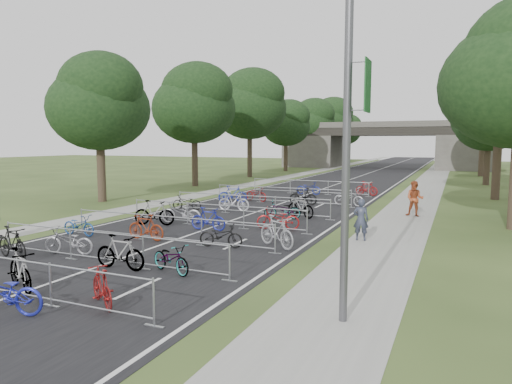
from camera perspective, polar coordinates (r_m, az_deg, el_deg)
ground at (r=13.74m, az=-28.55°, el=-11.55°), size 200.00×200.00×0.00m
road at (r=58.95m, az=13.59°, el=2.18°), size 11.00×140.00×0.01m
sidewalk_right at (r=58.06m, az=21.38°, el=1.86°), size 3.00×140.00×0.01m
sidewalk_left at (r=60.74m, az=6.61°, el=2.43°), size 2.00×140.00×0.01m
lane_markings at (r=58.95m, az=13.59°, el=2.17°), size 0.12×140.00×0.00m
overpass_bridge at (r=73.62m, az=15.78°, el=5.65°), size 31.00×8.00×7.05m
lamppost at (r=10.11m, az=11.46°, el=7.59°), size 0.61×0.65×8.21m
tree_left_0 at (r=32.44m, az=-19.00°, el=10.28°), size 6.72×6.72×10.25m
tree_left_1 at (r=42.10m, az=-7.68°, el=10.67°), size 7.56×7.56×11.53m
tree_right_1 at (r=36.09m, az=28.51°, el=11.68°), size 8.18×8.18×12.47m
tree_left_2 at (r=52.74m, az=-0.73°, el=10.71°), size 8.40×8.40×12.81m
tree_right_2 at (r=47.90m, az=27.26°, el=7.87°), size 6.16×6.16×9.39m
tree_left_3 at (r=63.73m, az=3.82°, el=8.47°), size 6.72×6.72×10.25m
tree_right_3 at (r=59.91m, az=26.66°, el=8.38°), size 7.17×7.17×10.93m
tree_left_4 at (r=75.13m, az=7.01°, el=8.72°), size 7.56×7.56×11.53m
tree_right_4 at (r=71.94m, az=26.26°, el=8.71°), size 8.18×8.18×12.47m
tree_left_5 at (r=86.71m, az=9.36°, el=8.89°), size 8.40×8.40×12.81m
tree_right_5 at (r=83.85m, az=25.88°, el=6.95°), size 6.16×6.16×9.39m
tree_left_6 at (r=98.30m, az=11.12°, el=7.58°), size 6.72×6.72×10.25m
tree_right_6 at (r=95.87m, az=25.68°, el=7.38°), size 7.17×7.17×10.93m
barrier_row_0 at (r=13.59m, az=-28.67°, el=-9.35°), size 9.70×0.08×1.10m
barrier_row_1 at (r=15.95m, az=-18.31°, el=-6.66°), size 9.70×0.08×1.10m
barrier_row_2 at (r=18.70m, az=-10.87°, el=-4.57°), size 9.70×0.08×1.10m
barrier_row_3 at (r=21.88m, az=-5.19°, el=-2.91°), size 9.70×0.08×1.10m
barrier_row_4 at (r=25.41m, az=-0.80°, el=-1.61°), size 9.70×0.08×1.10m
barrier_row_5 at (r=29.99m, az=3.20°, el=-0.41°), size 9.70×0.08×1.10m
barrier_row_6 at (r=35.63m, az=6.62°, el=0.62°), size 9.70×0.08×1.10m
bike_1 at (r=14.02m, az=-27.40°, el=-8.72°), size 1.95×1.25×1.14m
bike_2 at (r=12.33m, az=-29.27°, el=-10.97°), size 2.18×1.28×1.08m
bike_3 at (r=12.02m, az=-18.70°, el=-11.18°), size 1.62×1.27×0.98m
bike_4 at (r=17.84m, az=-28.18°, el=-5.66°), size 1.96×0.94×1.13m
bike_5 at (r=17.73m, az=-22.41°, el=-5.73°), size 1.95×1.11×0.97m
bike_6 at (r=15.10m, az=-16.62°, el=-7.27°), size 1.86×0.55×1.11m
bike_7 at (r=14.39m, az=-10.56°, el=-8.18°), size 1.86×1.18×0.92m
bike_8 at (r=21.11m, az=-21.26°, el=-3.90°), size 1.75×0.65×0.91m
bike_9 at (r=19.29m, az=-13.60°, el=-4.31°), size 1.83×0.60×1.09m
bike_10 at (r=17.57m, az=-4.42°, el=-5.48°), size 1.80×0.87×0.91m
bike_11 at (r=17.47m, az=2.57°, el=-5.01°), size 2.04×1.55×1.22m
bike_12 at (r=22.60m, az=-12.61°, el=-2.58°), size 2.11×1.06×1.22m
bike_13 at (r=22.97m, az=-9.37°, el=-2.55°), size 2.15×1.09×1.07m
bike_14 at (r=20.87m, az=-6.00°, el=-3.40°), size 1.77×0.51×1.06m
bike_15 at (r=20.99m, az=2.77°, el=-3.36°), size 2.08×1.23×1.03m
bike_16 at (r=27.34m, az=-8.64°, el=-1.30°), size 1.85×0.99×0.92m
bike_17 at (r=26.63m, az=-2.80°, el=-1.18°), size 1.95×0.68×1.15m
bike_18 at (r=23.84m, az=3.32°, el=-2.24°), size 2.02×1.32×1.00m
bike_19 at (r=24.42m, az=5.59°, el=-1.91°), size 1.93×1.32×1.14m
bike_20 at (r=30.27m, az=-2.93°, el=-0.30°), size 1.94×1.31×1.14m
bike_21 at (r=31.04m, az=0.04°, el=-0.24°), size 2.04×1.37×1.01m
bike_22 at (r=29.37m, az=5.90°, el=-0.56°), size 1.85×0.52×1.11m
bike_23 at (r=29.40m, az=11.52°, el=-0.73°), size 2.02×0.97×1.02m
bike_26 at (r=35.20m, az=6.58°, el=0.48°), size 1.96×0.80×1.01m
bike_27 at (r=35.38m, az=13.66°, el=0.43°), size 1.85×0.97×1.07m
pedestrian_a at (r=19.16m, az=12.98°, el=-3.41°), size 0.67×0.48×1.72m
pedestrian_b at (r=26.13m, az=19.23°, el=-0.82°), size 0.99×0.80×1.92m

